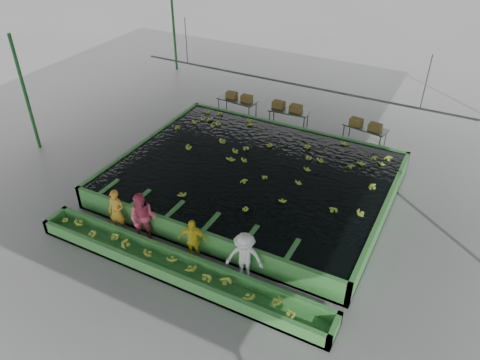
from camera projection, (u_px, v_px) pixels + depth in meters
The scene contains 21 objects.
ground at pixel (234, 210), 16.85m from camera, with size 80.00×80.00×0.00m, color slate.
shed_roof at pixel (232, 78), 14.05m from camera, with size 20.00×22.00×0.04m, color gray.
shed_posts at pixel (233, 150), 15.45m from camera, with size 20.00×22.00×5.00m, color #1F6226, non-canonical shape.
flotation_tank at pixel (252, 179), 17.70m from camera, with size 10.00×8.00×0.90m, color #3D863C, non-canonical shape.
tank_water at pixel (252, 170), 17.47m from camera, with size 9.70×7.70×0.00m, color black.
sorting_trough at pixel (177, 268), 14.07m from camera, with size 10.00×1.00×0.50m, color #3D863C, non-canonical shape.
cableway_rail at pixel (292, 84), 18.83m from camera, with size 0.08×0.08×14.00m, color #59605B.
rail_hanger_left at pixel (186, 41), 20.20m from camera, with size 0.04×0.04×2.00m, color #59605B.
rail_hanger_right at pixel (426, 83), 16.35m from camera, with size 0.04×0.04×2.00m, color #59605B.
worker_a at pixel (117, 212), 15.45m from camera, with size 0.59×0.39×1.61m, color gold.
worker_b at pixel (143, 219), 14.97m from camera, with size 0.90×0.70×1.85m, color #D64666.
worker_c at pixel (192, 240), 14.33m from camera, with size 0.90×0.38×1.54m, color yellow.
worker_d at pixel (244, 257), 13.60m from camera, with size 1.10×0.63×1.70m, color silver.
packing_table_left at pixel (237, 108), 22.90m from camera, with size 1.93×0.77×0.88m, color #59605B, non-canonical shape.
packing_table_mid at pixel (288, 119), 21.96m from camera, with size 1.86×0.74×0.85m, color #59605B, non-canonical shape.
packing_table_right at pixel (364, 136), 20.58m from camera, with size 1.88×0.75×0.86m, color #59605B, non-canonical shape.
box_stack_left at pixel (239, 99), 22.65m from camera, with size 1.34×0.37×0.29m, color brown, non-canonical shape.
box_stack_mid at pixel (287, 109), 21.80m from camera, with size 1.43×0.40×0.31m, color brown, non-canonical shape.
box_stack_right at pixel (365, 128), 20.27m from camera, with size 1.41×0.39×0.30m, color brown, non-canonical shape.
floating_bananas at pixel (262, 160), 18.06m from camera, with size 8.46×5.77×0.12m, color #97B233, non-canonical shape.
trough_bananas at pixel (176, 264), 13.99m from camera, with size 8.93×0.60×0.12m, color #97B233, non-canonical shape.
Camera 1 is at (6.42, -11.71, 10.33)m, focal length 35.00 mm.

